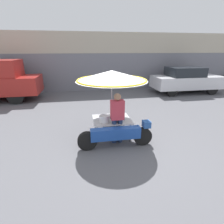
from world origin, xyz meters
TOP-DOWN VIEW (x-y plane):
  - ground_plane at (0.00, 0.00)m, footprint 36.00×36.00m
  - shopfront_building at (0.00, 8.15)m, footprint 28.00×2.06m
  - vendor_motorcycle_cart at (-0.16, 0.27)m, footprint 2.13×2.06m
  - vendor_person at (-0.07, -0.02)m, footprint 0.38×0.22m
  - parked_car at (5.49, 5.48)m, footprint 4.27×1.78m

SIDE VIEW (x-z plane):
  - ground_plane at x=0.00m, z-range 0.00..0.00m
  - parked_car at x=5.49m, z-range 0.02..1.63m
  - vendor_person at x=-0.07m, z-range 0.08..1.59m
  - vendor_motorcycle_cart at x=-0.16m, z-range 0.62..2.71m
  - shopfront_building at x=0.00m, z-range -0.01..3.67m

